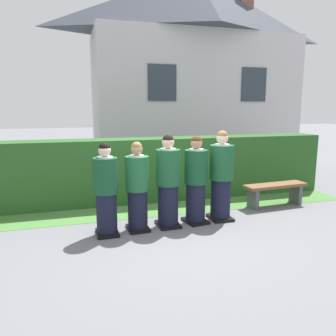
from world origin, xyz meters
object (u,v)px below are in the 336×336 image
at_px(student_front_row_2, 168,183).
at_px(student_front_row_3, 196,182).
at_px(student_front_row_0, 106,192).
at_px(student_front_row_4, 221,178).
at_px(wooden_bench, 275,190).
at_px(student_front_row_1, 137,189).

bearing_deg(student_front_row_2, student_front_row_3, 4.12).
bearing_deg(student_front_row_0, student_front_row_3, 5.02).
height_order(student_front_row_4, wooden_bench, student_front_row_4).
bearing_deg(student_front_row_3, student_front_row_1, -175.95).
distance_m(student_front_row_1, wooden_bench, 3.15).
relative_size(student_front_row_1, wooden_bench, 1.07).
height_order(student_front_row_2, student_front_row_4, student_front_row_4).
xyz_separation_m(student_front_row_2, wooden_bench, (2.52, 0.52, -0.42)).
bearing_deg(student_front_row_3, student_front_row_0, -174.98).
relative_size(student_front_row_3, student_front_row_4, 0.95).
bearing_deg(wooden_bench, student_front_row_3, -166.45).
bearing_deg(student_front_row_3, student_front_row_4, 4.17).
xyz_separation_m(student_front_row_0, student_front_row_2, (1.08, 0.10, 0.05)).
relative_size(student_front_row_0, student_front_row_1, 1.01).
height_order(student_front_row_1, student_front_row_4, student_front_row_4).
xyz_separation_m(student_front_row_3, wooden_bench, (1.99, 0.48, -0.41)).
bearing_deg(student_front_row_1, student_front_row_3, 4.05).
bearing_deg(wooden_bench, student_front_row_1, -169.74).
xyz_separation_m(student_front_row_4, wooden_bench, (1.48, 0.44, -0.44)).
height_order(student_front_row_0, student_front_row_3, student_front_row_3).
relative_size(student_front_row_0, student_front_row_2, 0.94).
bearing_deg(wooden_bench, student_front_row_4, -163.33).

